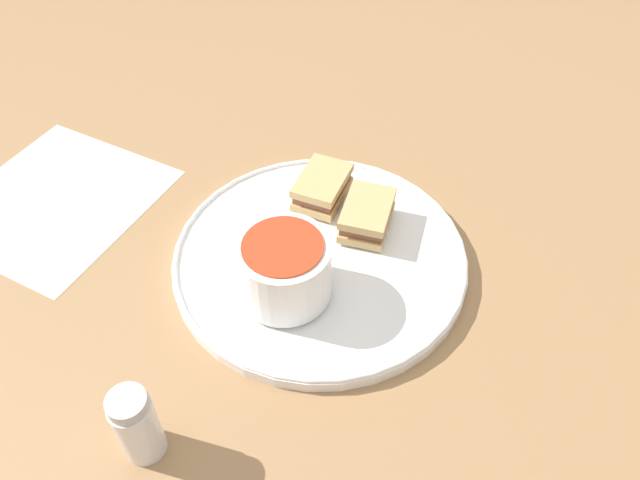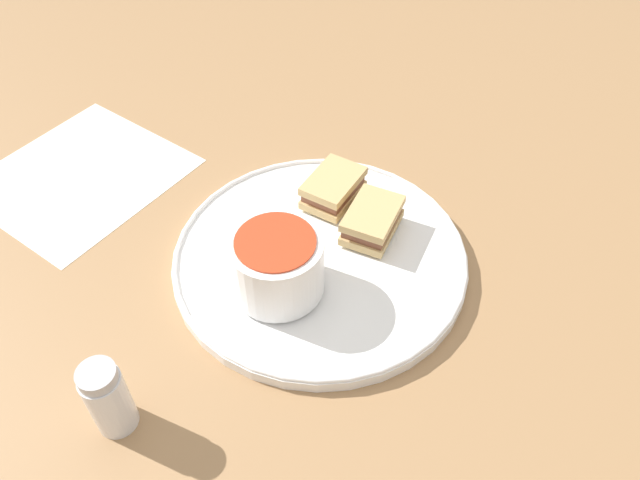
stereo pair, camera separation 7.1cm
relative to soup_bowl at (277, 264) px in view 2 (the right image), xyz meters
name	(u,v)px [view 2 (the right image)]	position (x,y,z in m)	size (l,w,h in m)	color
ground_plane	(320,263)	(0.02, 0.06, -0.06)	(2.40, 2.40, 0.00)	#9E754C
plate	(320,257)	(0.02, 0.06, -0.05)	(0.34, 0.34, 0.02)	white
soup_bowl	(277,264)	(0.00, 0.00, 0.00)	(0.10, 0.10, 0.07)	white
spoon	(240,273)	(-0.05, 0.00, -0.03)	(0.05, 0.12, 0.01)	silver
sandwich_half_near	(372,220)	(0.06, 0.12, -0.02)	(0.06, 0.08, 0.03)	tan
sandwich_half_far	(333,188)	(0.00, 0.16, -0.02)	(0.06, 0.08, 0.03)	tan
salt_shaker	(108,398)	(-0.07, -0.20, -0.01)	(0.04, 0.04, 0.09)	silver
menu_sheet	(81,176)	(-0.34, 0.08, -0.05)	(0.28, 0.29, 0.00)	white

